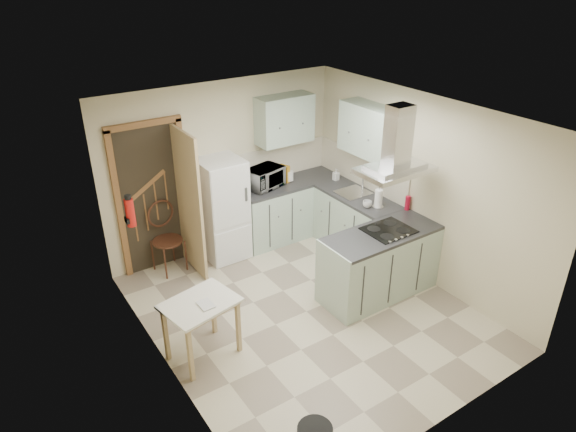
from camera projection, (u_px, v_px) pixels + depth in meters
floor at (306, 311)px, 6.44m from camera, size 4.20×4.20×0.00m
ceiling at (310, 117)px, 5.30m from camera, size 4.20×4.20×0.00m
back_wall at (223, 167)px, 7.42m from camera, size 3.60×0.00×3.60m
left_wall at (158, 272)px, 4.98m from camera, size 0.00×4.20×4.20m
right_wall at (419, 188)px, 6.76m from camera, size 0.00×4.20×4.20m
doorway at (153, 198)px, 6.95m from camera, size 1.10×0.12×2.10m
fridge at (223, 209)px, 7.33m from camera, size 0.60×0.60×1.50m
counter_back at (274, 213)px, 7.89m from camera, size 1.08×0.60×0.90m
counter_right at (344, 216)px, 7.81m from camera, size 0.60×1.95×0.90m
splashback at (279, 161)px, 7.94m from camera, size 1.68×0.02×0.50m
wall_cabinet_back at (285, 119)px, 7.49m from camera, size 0.85×0.35×0.70m
wall_cabinet_right at (369, 130)px, 7.03m from camera, size 0.35×0.90×0.70m
peninsula at (380, 263)px, 6.61m from camera, size 1.55×0.65×0.90m
hob at (389, 230)px, 6.45m from camera, size 0.58×0.50×0.01m
extractor_hood at (395, 170)px, 6.08m from camera, size 0.90×0.55×0.10m
sink at (353, 192)px, 7.47m from camera, size 0.45×0.40×0.01m
fire_extinguisher at (130, 213)px, 5.56m from camera, size 0.10×0.10×0.32m
drop_leaf_table at (202, 329)px, 5.59m from camera, size 0.86×0.71×0.71m
bentwood_chair at (168, 241)px, 7.09m from camera, size 0.48×0.48×0.93m
microwave at (265, 178)px, 7.59m from camera, size 0.63×0.50×0.30m
kettle at (289, 176)px, 7.81m from camera, size 0.15×0.15×0.19m
cereal_box at (284, 173)px, 7.80m from camera, size 0.12×0.19×0.26m
soap_bottle at (336, 175)px, 7.87m from camera, size 0.09×0.09×0.18m
paper_towel at (379, 198)px, 6.99m from camera, size 0.14×0.14×0.27m
cup at (367, 204)px, 7.02m from camera, size 0.15×0.15×0.10m
red_bottle at (408, 203)px, 6.94m from camera, size 0.08×0.08×0.20m
book at (199, 304)px, 5.32m from camera, size 0.15×0.20×0.09m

